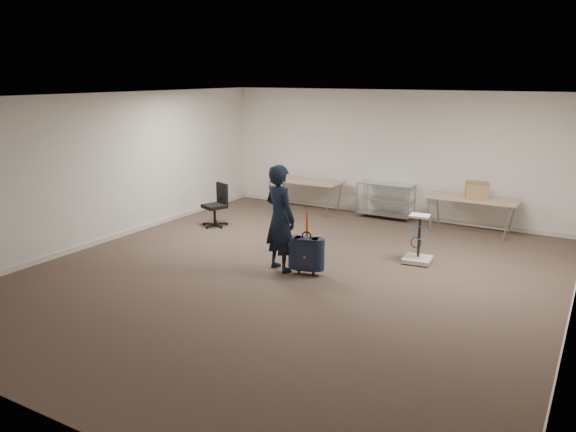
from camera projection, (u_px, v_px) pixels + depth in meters
The scene contains 10 objects.
ground at pixel (292, 275), 9.00m from camera, with size 9.00×9.00×0.00m, color #48382B.
room_shell at pixel (330, 249), 10.15m from camera, with size 8.00×9.00×9.00m.
folding_table_left at pixel (305, 182), 13.07m from camera, with size 1.80×0.75×0.73m.
folding_table_right at pixel (472, 200), 11.23m from camera, with size 1.80×0.75×0.73m.
wire_shelf at pixel (386, 199), 12.42m from camera, with size 1.22×0.47×0.80m.
person at pixel (280, 218), 9.03m from camera, with size 0.64×0.42×1.75m, color black.
suitcase at pixel (306, 254), 8.92m from camera, with size 0.42×0.31×1.03m.
office_chair at pixel (216, 213), 11.84m from camera, with size 0.55×0.56×0.90m.
equipment_cart at pixel (418, 250), 9.53m from camera, with size 0.49×0.49×0.84m.
cardboard_box at pixel (477, 190), 11.13m from camera, with size 0.43×0.32×0.32m, color olive.
Camera 1 is at (4.19, -7.39, 3.13)m, focal length 35.00 mm.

